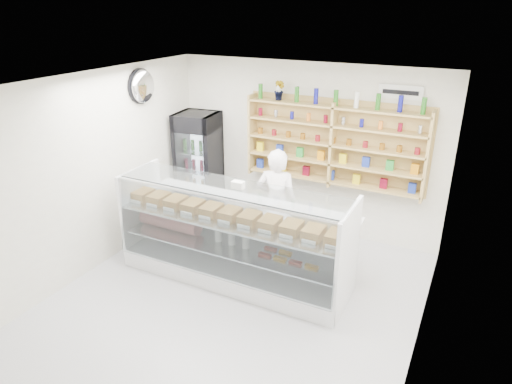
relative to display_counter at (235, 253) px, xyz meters
The scene contains 8 objects.
room 1.20m from the display_counter, 64.30° to the right, with size 5.00×5.00×5.00m.
display_counter is the anchor object (origin of this frame).
shop_worker 1.01m from the display_counter, 73.99° to the left, with size 0.62×0.41×1.70m, color white.
drinks_cooler 2.27m from the display_counter, 135.73° to the left, with size 0.75×0.74×1.89m.
wall_shelving 2.28m from the display_counter, 66.30° to the left, with size 2.84×0.28×1.33m.
potted_plant 2.65m from the display_counter, 94.63° to the left, with size 0.18×0.14×0.32m, color #1E6626.
security_mirror 2.88m from the display_counter, 161.68° to the left, with size 0.15×0.50×0.50m, color silver.
wall_sign 3.27m from the display_counter, 48.55° to the left, with size 0.62×0.03×0.20m, color white.
Camera 1 is at (2.49, -4.26, 3.63)m, focal length 32.00 mm.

